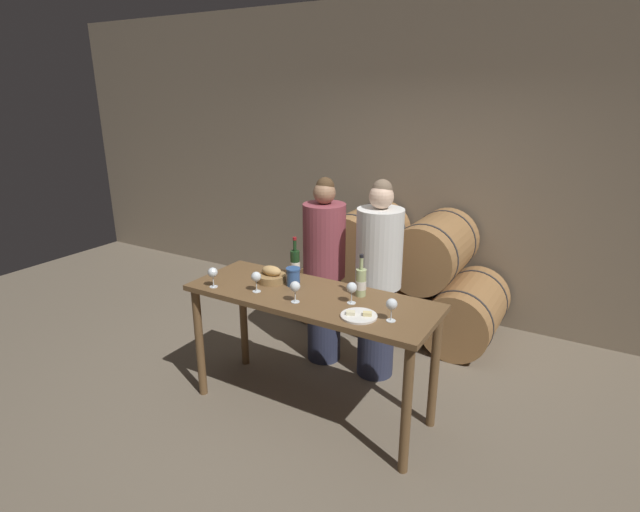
{
  "coord_description": "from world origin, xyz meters",
  "views": [
    {
      "loc": [
        1.71,
        -2.78,
        2.32
      ],
      "look_at": [
        0.0,
        0.13,
        1.19
      ],
      "focal_mm": 28.0,
      "sensor_mm": 36.0,
      "label": 1
    }
  ],
  "objects_px": {
    "wine_bottle_red": "(295,263)",
    "wine_glass_center": "(295,287)",
    "tasting_table": "(311,311)",
    "wine_bottle_white": "(361,282)",
    "blue_crock": "(293,276)",
    "person_right": "(378,281)",
    "wine_glass_right": "(352,288)",
    "cheese_plate": "(359,316)",
    "wine_glass_left": "(256,277)",
    "bread_basket": "(272,276)",
    "wine_glass_far_right": "(392,305)",
    "wine_glass_far_left": "(213,273)",
    "person_left": "(324,272)"
  },
  "relations": [
    {
      "from": "tasting_table",
      "to": "wine_bottle_white",
      "type": "relative_size",
      "value": 5.96
    },
    {
      "from": "tasting_table",
      "to": "wine_glass_right",
      "type": "relative_size",
      "value": 12.05
    },
    {
      "from": "tasting_table",
      "to": "bread_basket",
      "type": "xyz_separation_m",
      "value": [
        -0.38,
        0.07,
        0.18
      ]
    },
    {
      "from": "wine_bottle_red",
      "to": "wine_glass_center",
      "type": "bearing_deg",
      "value": -56.85
    },
    {
      "from": "blue_crock",
      "to": "wine_glass_far_left",
      "type": "distance_m",
      "value": 0.59
    },
    {
      "from": "blue_crock",
      "to": "wine_glass_far_left",
      "type": "bearing_deg",
      "value": -146.51
    },
    {
      "from": "bread_basket",
      "to": "wine_glass_far_right",
      "type": "xyz_separation_m",
      "value": [
        1.04,
        -0.17,
        0.06
      ]
    },
    {
      "from": "person_left",
      "to": "person_right",
      "type": "height_order",
      "value": "person_right"
    },
    {
      "from": "tasting_table",
      "to": "wine_bottle_white",
      "type": "bearing_deg",
      "value": 27.29
    },
    {
      "from": "wine_bottle_red",
      "to": "wine_glass_center",
      "type": "xyz_separation_m",
      "value": [
        0.27,
        -0.42,
        0.0
      ]
    },
    {
      "from": "person_right",
      "to": "wine_glass_left",
      "type": "height_order",
      "value": "person_right"
    },
    {
      "from": "person_right",
      "to": "wine_bottle_red",
      "type": "height_order",
      "value": "person_right"
    },
    {
      "from": "wine_glass_center",
      "to": "wine_glass_far_left",
      "type": "bearing_deg",
      "value": -173.68
    },
    {
      "from": "tasting_table",
      "to": "person_right",
      "type": "distance_m",
      "value": 0.74
    },
    {
      "from": "wine_bottle_red",
      "to": "wine_glass_left",
      "type": "height_order",
      "value": "wine_bottle_red"
    },
    {
      "from": "wine_bottle_white",
      "to": "blue_crock",
      "type": "bearing_deg",
      "value": -171.48
    },
    {
      "from": "bread_basket",
      "to": "blue_crock",
      "type": "bearing_deg",
      "value": 5.56
    },
    {
      "from": "person_left",
      "to": "wine_glass_center",
      "type": "height_order",
      "value": "person_left"
    },
    {
      "from": "person_right",
      "to": "wine_glass_center",
      "type": "xyz_separation_m",
      "value": [
        -0.23,
        -0.88,
        0.21
      ]
    },
    {
      "from": "wine_glass_center",
      "to": "wine_glass_right",
      "type": "bearing_deg",
      "value": 27.67
    },
    {
      "from": "wine_bottle_white",
      "to": "wine_glass_right",
      "type": "distance_m",
      "value": 0.15
    },
    {
      "from": "blue_crock",
      "to": "wine_glass_far_right",
      "type": "distance_m",
      "value": 0.88
    },
    {
      "from": "wine_bottle_red",
      "to": "bread_basket",
      "type": "relative_size",
      "value": 1.45
    },
    {
      "from": "wine_glass_center",
      "to": "wine_glass_right",
      "type": "distance_m",
      "value": 0.38
    },
    {
      "from": "wine_glass_far_left",
      "to": "wine_glass_far_right",
      "type": "relative_size",
      "value": 1.0
    },
    {
      "from": "blue_crock",
      "to": "tasting_table",
      "type": "bearing_deg",
      "value": -22.83
    },
    {
      "from": "wine_bottle_white",
      "to": "cheese_plate",
      "type": "relative_size",
      "value": 1.29
    },
    {
      "from": "wine_bottle_white",
      "to": "wine_glass_left",
      "type": "height_order",
      "value": "wine_bottle_white"
    },
    {
      "from": "cheese_plate",
      "to": "wine_glass_center",
      "type": "bearing_deg",
      "value": -178.83
    },
    {
      "from": "tasting_table",
      "to": "blue_crock",
      "type": "bearing_deg",
      "value": 157.17
    },
    {
      "from": "wine_glass_right",
      "to": "wine_glass_center",
      "type": "bearing_deg",
      "value": -152.33
    },
    {
      "from": "cheese_plate",
      "to": "wine_glass_left",
      "type": "bearing_deg",
      "value": 179.63
    },
    {
      "from": "wine_glass_center",
      "to": "wine_bottle_white",
      "type": "bearing_deg",
      "value": 44.19
    },
    {
      "from": "person_left",
      "to": "cheese_plate",
      "type": "relative_size",
      "value": 6.96
    },
    {
      "from": "wine_glass_far_left",
      "to": "cheese_plate",
      "type": "bearing_deg",
      "value": 4.18
    },
    {
      "from": "wine_bottle_red",
      "to": "blue_crock",
      "type": "bearing_deg",
      "value": -61.01
    },
    {
      "from": "wine_bottle_red",
      "to": "blue_crock",
      "type": "distance_m",
      "value": 0.2
    },
    {
      "from": "blue_crock",
      "to": "wine_glass_center",
      "type": "bearing_deg",
      "value": -54.21
    },
    {
      "from": "wine_glass_far_left",
      "to": "wine_glass_center",
      "type": "height_order",
      "value": "same"
    },
    {
      "from": "person_right",
      "to": "blue_crock",
      "type": "xyz_separation_m",
      "value": [
        -0.41,
        -0.63,
        0.17
      ]
    },
    {
      "from": "tasting_table",
      "to": "wine_glass_center",
      "type": "distance_m",
      "value": 0.29
    },
    {
      "from": "wine_bottle_white",
      "to": "wine_glass_far_right",
      "type": "relative_size",
      "value": 2.02
    },
    {
      "from": "cheese_plate",
      "to": "wine_glass_center",
      "type": "distance_m",
      "value": 0.49
    },
    {
      "from": "tasting_table",
      "to": "wine_glass_center",
      "type": "bearing_deg",
      "value": -97.53
    },
    {
      "from": "wine_bottle_white",
      "to": "cheese_plate",
      "type": "bearing_deg",
      "value": -65.76
    },
    {
      "from": "cheese_plate",
      "to": "wine_glass_right",
      "type": "distance_m",
      "value": 0.24
    },
    {
      "from": "cheese_plate",
      "to": "wine_glass_left",
      "type": "distance_m",
      "value": 0.82
    },
    {
      "from": "wine_bottle_red",
      "to": "wine_glass_far_left",
      "type": "distance_m",
      "value": 0.63
    },
    {
      "from": "wine_bottle_white",
      "to": "blue_crock",
      "type": "xyz_separation_m",
      "value": [
        -0.52,
        -0.08,
        -0.03
      ]
    },
    {
      "from": "cheese_plate",
      "to": "wine_glass_far_right",
      "type": "xyz_separation_m",
      "value": [
        0.2,
        0.05,
        0.1
      ]
    }
  ]
}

